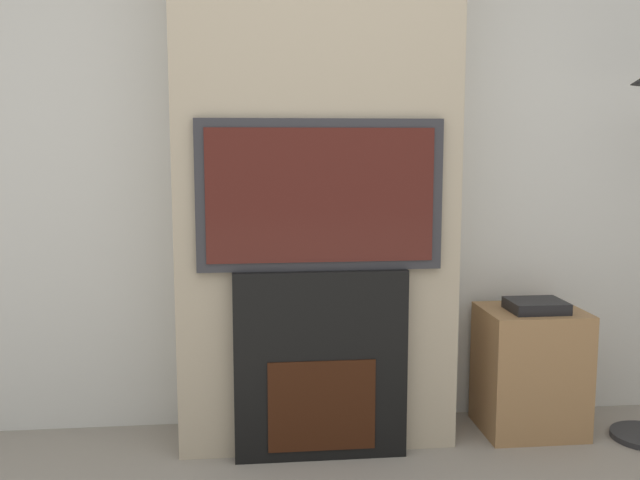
# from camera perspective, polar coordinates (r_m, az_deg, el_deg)

# --- Properties ---
(wall_back) EXTENTS (6.00, 0.06, 2.70)m
(wall_back) POSITION_cam_1_polar(r_m,az_deg,el_deg) (3.32, -0.79, 8.33)
(wall_back) COLOR silver
(wall_back) RESTS_ON ground_plane
(chimney_breast) EXTENTS (1.19, 0.40, 2.70)m
(chimney_breast) POSITION_cam_1_polar(r_m,az_deg,el_deg) (3.09, -0.40, 8.36)
(chimney_breast) COLOR tan
(chimney_breast) RESTS_ON ground_plane
(fireplace) EXTENTS (0.72, 0.15, 0.80)m
(fireplace) POSITION_cam_1_polar(r_m,az_deg,el_deg) (3.04, 0.00, -9.89)
(fireplace) COLOR black
(fireplace) RESTS_ON ground_plane
(television) EXTENTS (1.00, 0.07, 0.62)m
(television) POSITION_cam_1_polar(r_m,az_deg,el_deg) (2.90, 0.01, 3.61)
(television) COLOR #2D2D33
(television) RESTS_ON fireplace
(media_stand) EXTENTS (0.45, 0.37, 0.62)m
(media_stand) POSITION_cam_1_polar(r_m,az_deg,el_deg) (3.45, 16.47, -9.83)
(media_stand) COLOR #997047
(media_stand) RESTS_ON ground_plane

